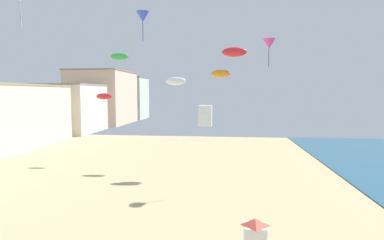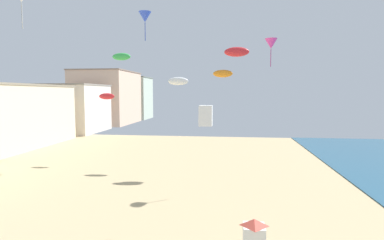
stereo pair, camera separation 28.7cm
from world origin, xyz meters
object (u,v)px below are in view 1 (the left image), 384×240
lifeguard_stand (255,232)px  kite_red_parafoil (104,96)px  kite_green_parafoil (119,57)px  kite_white_parafoil (176,81)px  kite_blue_delta (143,17)px  kite_white_box (205,116)px  kite_magenta_delta (269,44)px  kite_red_parafoil_2 (234,52)px  kite_orange_parafoil (221,74)px

lifeguard_stand → kite_red_parafoil: (-17.28, 23.26, 6.66)m
kite_green_parafoil → kite_red_parafoil: bearing=120.7°
kite_red_parafoil → kite_white_parafoil: 9.98m
kite_white_parafoil → kite_blue_delta: bearing=-136.6°
lifeguard_stand → kite_white_box: (-2.92, 5.15, 5.57)m
kite_red_parafoil → kite_magenta_delta: bearing=-20.8°
kite_red_parafoil_2 → kite_green_parafoil: 13.12m
lifeguard_stand → kite_red_parafoil: 29.73m
kite_blue_delta → kite_red_parafoil_2: (10.11, 2.20, -3.67)m
lifeguard_stand → kite_orange_parafoil: size_ratio=1.15×
kite_orange_parafoil → kite_red_parafoil: size_ratio=1.06×
kite_orange_parafoil → kite_red_parafoil_2: (1.53, 0.91, 2.50)m
kite_green_parafoil → kite_magenta_delta: bearing=5.3°
kite_white_box → kite_orange_parafoil: 15.30m
kite_orange_parafoil → kite_red_parafoil_2: kite_red_parafoil_2 is taller
kite_white_box → kite_red_parafoil_2: 17.07m
kite_white_box → kite_orange_parafoil: kite_orange_parafoil is taller
kite_red_parafoil_2 → kite_green_parafoil: bearing=-150.1°
kite_red_parafoil_2 → kite_white_parafoil: (-6.93, 0.80, -3.26)m
kite_magenta_delta → kite_green_parafoil: (-14.54, -1.36, -1.18)m
kite_green_parafoil → kite_white_parafoil: bearing=58.9°
kite_red_parafoil → kite_green_parafoil: (5.27, -8.87, 4.00)m
kite_red_parafoil → kite_red_parafoil_2: size_ratio=0.74×
kite_white_box → kite_green_parafoil: (-9.09, 9.23, 5.09)m
lifeguard_stand → kite_green_parafoil: 21.56m
kite_magenta_delta → lifeguard_stand: bearing=-99.1°
kite_magenta_delta → kite_blue_delta: size_ratio=0.85×
kite_red_parafoil_2 → kite_green_parafoil: (-11.34, -6.51, -1.12)m
kite_magenta_delta → kite_white_parafoil: 12.21m
kite_orange_parafoil → kite_green_parafoil: size_ratio=1.20×
lifeguard_stand → kite_white_parafoil: bearing=111.0°
kite_magenta_delta → kite_red_parafoil: kite_magenta_delta is taller
kite_magenta_delta → kite_red_parafoil_2: kite_magenta_delta is taller
kite_magenta_delta → kite_white_box: 13.46m
kite_red_parafoil_2 → kite_white_parafoil: size_ratio=1.14×
kite_blue_delta → kite_white_parafoil: size_ratio=1.28×
lifeguard_stand → kite_orange_parafoil: 22.14m
lifeguard_stand → kite_red_parafoil_2: bearing=93.5°
kite_magenta_delta → kite_blue_delta: (-13.31, 2.94, 3.61)m
kite_orange_parafoil → lifeguard_stand: bearing=-83.7°
kite_red_parafoil → kite_green_parafoil: kite_green_parafoil is taller
kite_red_parafoil → kite_white_parafoil: bearing=-9.2°
kite_red_parafoil → kite_red_parafoil_2: bearing=-8.1°
kite_white_box → kite_orange_parafoil: (0.71, 14.83, 3.70)m
kite_magenta_delta → kite_white_parafoil: size_ratio=1.09×
kite_blue_delta → kite_white_parafoil: kite_blue_delta is taller
lifeguard_stand → kite_green_parafoil: (-12.01, 14.39, 10.66)m
kite_orange_parafoil → kite_white_parafoil: size_ratio=0.90×
lifeguard_stand → kite_orange_parafoil: (-2.20, 19.98, 9.27)m
lifeguard_stand → kite_white_parafoil: size_ratio=1.03×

